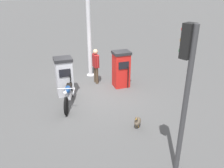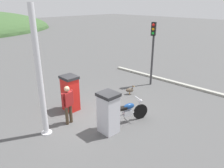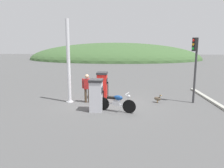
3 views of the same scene
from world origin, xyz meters
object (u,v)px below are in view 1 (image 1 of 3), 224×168
(fuel_pump_far, at_px, (121,69))
(attendant_person, at_px, (96,64))
(wandering_duck, at_px, (138,121))
(motorcycle_near_pump, at_px, (69,94))
(canopy_support_pole, at_px, (89,31))
(fuel_pump_near, at_px, (64,76))
(roadside_traffic_light, at_px, (186,78))

(fuel_pump_far, distance_m, attendant_person, 1.21)
(attendant_person, height_order, wandering_duck, attendant_person)
(motorcycle_near_pump, relative_size, canopy_support_pole, 0.42)
(fuel_pump_far, relative_size, motorcycle_near_pump, 0.83)
(fuel_pump_near, height_order, fuel_pump_far, fuel_pump_far)
(fuel_pump_far, bearing_deg, roadside_traffic_light, -6.66)
(attendant_person, height_order, canopy_support_pole, canopy_support_pole)
(fuel_pump_far, distance_m, motorcycle_near_pump, 2.74)
(attendant_person, xyz_separation_m, wandering_duck, (3.99, 0.25, -0.68))
(fuel_pump_far, bearing_deg, motorcycle_near_pump, -68.45)
(wandering_duck, bearing_deg, canopy_support_pole, -177.06)
(fuel_pump_near, distance_m, wandering_duck, 3.76)
(fuel_pump_near, height_order, wandering_duck, fuel_pump_near)
(wandering_duck, xyz_separation_m, canopy_support_pole, (-5.02, -0.26, 2.00))
(attendant_person, xyz_separation_m, canopy_support_pole, (-1.02, -0.01, 1.32))
(fuel_pump_near, relative_size, motorcycle_near_pump, 0.81)
(motorcycle_near_pump, bearing_deg, wandering_duck, 39.03)
(fuel_pump_near, distance_m, attendant_person, 1.72)
(roadside_traffic_light, height_order, canopy_support_pole, canopy_support_pole)
(roadside_traffic_light, distance_m, canopy_support_pole, 6.98)
(attendant_person, relative_size, wandering_duck, 3.20)
(fuel_pump_far, xyz_separation_m, motorcycle_near_pump, (1.00, -2.53, -0.36))
(motorcycle_near_pump, height_order, attendant_person, attendant_person)
(attendant_person, bearing_deg, motorcycle_near_pump, -42.17)
(fuel_pump_near, xyz_separation_m, wandering_duck, (3.25, 1.80, -0.57))
(motorcycle_near_pump, xyz_separation_m, roadside_traffic_light, (4.20, 1.92, 2.02))
(fuel_pump_near, distance_m, roadside_traffic_light, 5.78)
(wandering_duck, height_order, roadside_traffic_light, roadside_traffic_light)
(fuel_pump_far, bearing_deg, fuel_pump_near, -90.00)
(roadside_traffic_light, bearing_deg, fuel_pump_near, -159.90)
(attendant_person, relative_size, roadside_traffic_light, 0.45)
(motorcycle_near_pump, bearing_deg, fuel_pump_near, 178.80)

